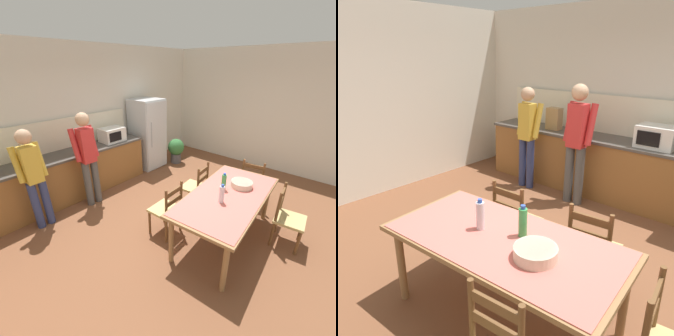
% 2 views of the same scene
% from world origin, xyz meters
% --- Properties ---
extents(ground_plane, '(8.32, 8.32, 0.00)m').
position_xyz_m(ground_plane, '(0.00, 0.00, 0.00)').
color(ground_plane, brown).
extents(wall_back, '(6.52, 0.12, 2.90)m').
position_xyz_m(wall_back, '(0.00, 2.66, 1.45)').
color(wall_back, silver).
rests_on(wall_back, ground).
extents(wall_left, '(0.12, 5.20, 2.90)m').
position_xyz_m(wall_left, '(-3.26, 0.00, 1.45)').
color(wall_left, silver).
rests_on(wall_left, ground).
extents(kitchen_counter, '(3.39, 0.66, 0.93)m').
position_xyz_m(kitchen_counter, '(-0.88, 2.23, 0.47)').
color(kitchen_counter, brown).
rests_on(kitchen_counter, ground).
extents(counter_splashback, '(3.35, 0.03, 0.60)m').
position_xyz_m(counter_splashback, '(-0.88, 2.54, 1.23)').
color(counter_splashback, '#EFE8CB').
rests_on(counter_splashback, kitchen_counter).
extents(microwave, '(0.50, 0.39, 0.30)m').
position_xyz_m(microwave, '(0.21, 2.21, 1.08)').
color(microwave, white).
rests_on(microwave, kitchen_counter).
extents(paper_bag, '(0.24, 0.16, 0.36)m').
position_xyz_m(paper_bag, '(-1.46, 2.20, 1.11)').
color(paper_bag, tan).
rests_on(paper_bag, kitchen_counter).
extents(dining_table, '(2.02, 1.11, 0.78)m').
position_xyz_m(dining_table, '(0.07, -0.71, 0.70)').
color(dining_table, olive).
rests_on(dining_table, ground).
extents(bottle_near_centre, '(0.07, 0.07, 0.27)m').
position_xyz_m(bottle_near_centre, '(-0.18, -0.73, 0.90)').
color(bottle_near_centre, silver).
rests_on(bottle_near_centre, dining_table).
extents(bottle_off_centre, '(0.07, 0.07, 0.27)m').
position_xyz_m(bottle_off_centre, '(0.15, -0.58, 0.90)').
color(bottle_off_centre, green).
rests_on(bottle_off_centre, dining_table).
extents(serving_bowl, '(0.32, 0.32, 0.09)m').
position_xyz_m(serving_bowl, '(0.41, -0.75, 0.83)').
color(serving_bowl, beige).
rests_on(serving_bowl, dining_table).
extents(chair_side_far_right, '(0.46, 0.44, 0.91)m').
position_xyz_m(chair_side_far_right, '(0.44, 0.10, 0.44)').
color(chair_side_far_right, brown).
rests_on(chair_side_far_right, ground).
extents(chair_side_far_left, '(0.44, 0.42, 0.91)m').
position_xyz_m(chair_side_far_left, '(-0.44, 0.02, 0.44)').
color(chair_side_far_left, brown).
rests_on(chair_side_far_left, ground).
extents(person_at_sink, '(0.42, 0.29, 1.65)m').
position_xyz_m(person_at_sink, '(-1.63, 1.71, 0.93)').
color(person_at_sink, navy).
rests_on(person_at_sink, ground).
extents(person_at_counter, '(0.44, 0.30, 1.76)m').
position_xyz_m(person_at_counter, '(-0.71, 1.69, 0.99)').
color(person_at_counter, '#4C4C4C').
rests_on(person_at_counter, ground).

